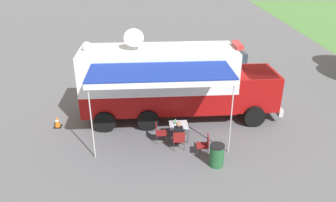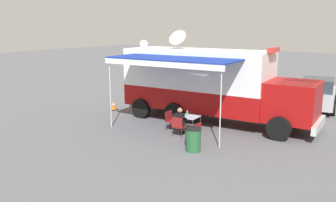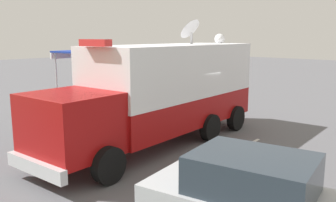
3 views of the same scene
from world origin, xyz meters
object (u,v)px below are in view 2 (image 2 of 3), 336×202
at_px(folding_chair_beside_table, 171,119).
at_px(seated_responder, 181,121).
at_px(folding_table, 189,118).
at_px(command_truck, 210,82).
at_px(car_behind_truck, 317,94).
at_px(folding_chair_at_table, 179,125).
at_px(folding_chair_spare_by_truck, 195,132).
at_px(traffic_cone, 114,105).
at_px(water_bottle, 187,113).
at_px(trash_bin, 193,139).

bearing_deg(folding_chair_beside_table, seated_responder, 62.26).
bearing_deg(folding_table, seated_responder, -3.71).
xyz_separation_m(command_truck, car_behind_truck, (-5.79, 3.71, -1.06)).
xyz_separation_m(folding_chair_at_table, car_behind_truck, (-8.76, 3.58, 0.37)).
relative_size(folding_chair_beside_table, car_behind_truck, 0.20).
xyz_separation_m(folding_chair_spare_by_truck, car_behind_truck, (-9.15, 2.53, 0.37)).
bearing_deg(folding_chair_spare_by_truck, traffic_cone, -109.40).
xyz_separation_m(water_bottle, seated_responder, (0.68, 0.11, -0.18)).
height_order(folding_chair_at_table, seated_responder, seated_responder).
relative_size(command_truck, folding_chair_beside_table, 11.06).
bearing_deg(water_bottle, folding_chair_beside_table, -69.80).
height_order(water_bottle, folding_chair_at_table, water_bottle).
relative_size(folding_chair_at_table, trash_bin, 0.96).
height_order(folding_chair_spare_by_truck, trash_bin, trash_bin).
bearing_deg(seated_responder, folding_chair_spare_by_truck, 61.05).
xyz_separation_m(folding_table, seated_responder, (0.61, -0.04, -0.02)).
relative_size(command_truck, traffic_cone, 16.59).
xyz_separation_m(water_bottle, car_behind_truck, (-7.88, 3.70, 0.05)).
distance_m(folding_table, trash_bin, 2.40).
distance_m(folding_table, seated_responder, 0.61).
bearing_deg(folding_table, car_behind_truck, 155.93).
height_order(folding_table, seated_responder, seated_responder).
bearing_deg(seated_responder, traffic_cone, -107.45).
distance_m(trash_bin, traffic_cone, 7.73).
xyz_separation_m(folding_table, traffic_cone, (-1.16, -5.68, -0.39)).
distance_m(folding_chair_spare_by_truck, trash_bin, 0.84).
distance_m(folding_chair_at_table, car_behind_truck, 9.47).
height_order(folding_chair_at_table, trash_bin, trash_bin).
bearing_deg(command_truck, car_behind_truck, 147.35).
distance_m(water_bottle, trash_bin, 2.57).
bearing_deg(water_bottle, car_behind_truck, 154.86).
height_order(command_truck, car_behind_truck, command_truck).
xyz_separation_m(folding_chair_at_table, traffic_cone, (-1.96, -5.66, -0.23)).
bearing_deg(seated_responder, folding_chair_at_table, 3.53).
relative_size(folding_table, car_behind_truck, 0.19).
bearing_deg(folding_chair_spare_by_truck, folding_table, -139.57).
height_order(folding_chair_beside_table, folding_chair_spare_by_truck, same).
height_order(folding_chair_at_table, folding_chair_beside_table, same).
distance_m(folding_table, car_behind_truck, 8.72).
bearing_deg(traffic_cone, car_behind_truck, 126.33).
height_order(water_bottle, folding_chair_spare_by_truck, water_bottle).
distance_m(seated_responder, traffic_cone, 5.93).
distance_m(folding_chair_at_table, traffic_cone, 5.99).
bearing_deg(water_bottle, folding_chair_spare_by_truck, 42.52).
relative_size(folding_chair_spare_by_truck, car_behind_truck, 0.20).
relative_size(seated_responder, traffic_cone, 2.16).
distance_m(water_bottle, traffic_cone, 5.67).
bearing_deg(folding_chair_at_table, traffic_cone, -109.14).
xyz_separation_m(folding_chair_at_table, folding_chair_beside_table, (-0.61, -0.82, 0.00)).
bearing_deg(folding_chair_at_table, command_truck, -177.47).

